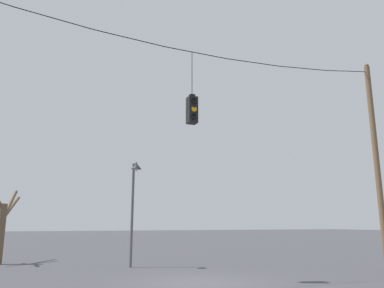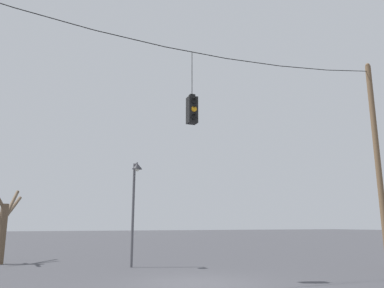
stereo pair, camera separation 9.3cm
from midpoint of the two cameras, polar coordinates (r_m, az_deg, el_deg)
ground_plane at (r=12.96m, az=0.70°, el=-20.43°), size 200.00×200.00×0.00m
utility_pole_right at (r=18.44m, az=26.17°, el=-2.37°), size 0.24×0.24×9.22m
span_wire at (r=14.42m, az=0.50°, el=14.57°), size 17.43×0.03×0.74m
traffic_light_near_right_pole at (r=13.42m, az=-0.18°, el=5.28°), size 0.34×0.46×2.73m
street_lamp at (r=17.35m, az=-8.94°, el=-6.90°), size 0.46×0.79×4.65m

